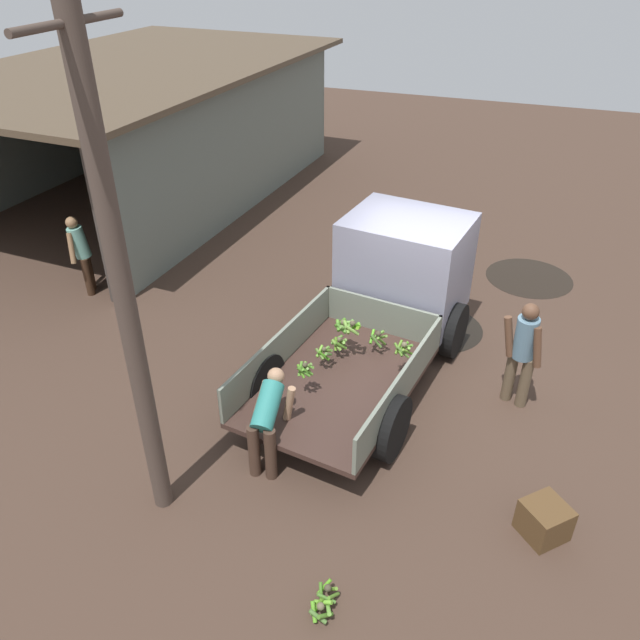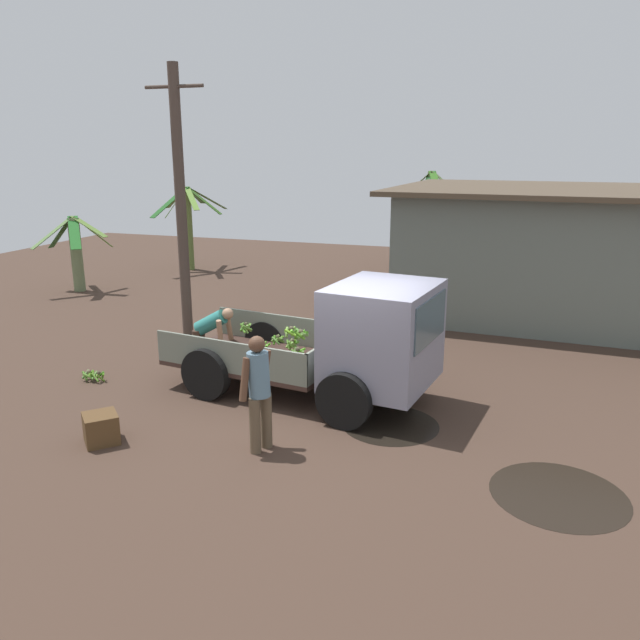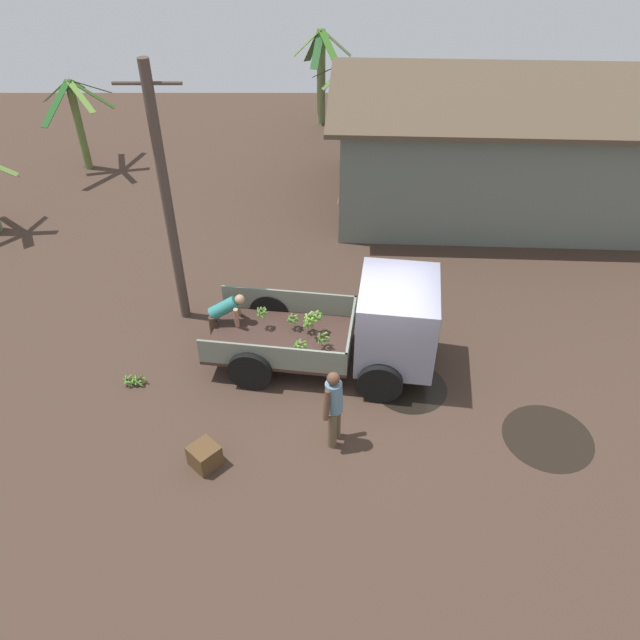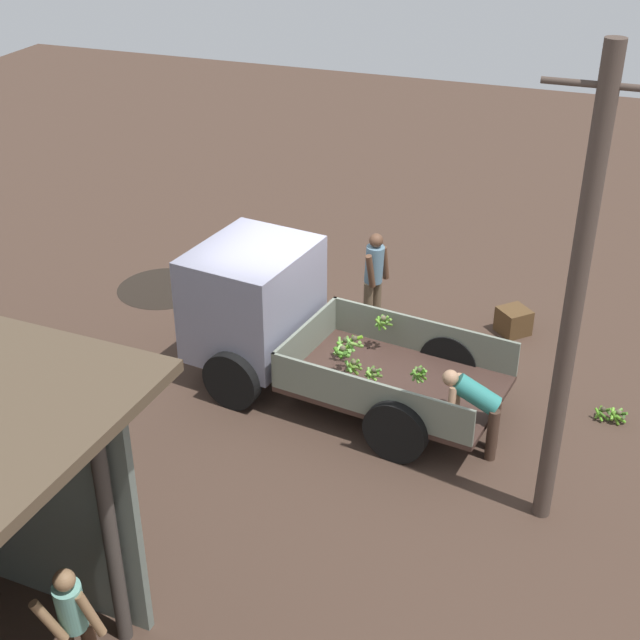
% 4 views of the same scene
% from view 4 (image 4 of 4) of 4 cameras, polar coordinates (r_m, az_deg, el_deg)
% --- Properties ---
extents(ground, '(36.00, 36.00, 0.00)m').
position_cam_4_polar(ground, '(14.28, -1.01, -2.67)').
color(ground, '#433026').
extents(mud_patch_0, '(1.69, 1.69, 0.01)m').
position_cam_4_polar(mud_patch_0, '(16.74, -10.01, 2.02)').
color(mud_patch_0, black).
rests_on(mud_patch_0, ground).
extents(mud_patch_1, '(1.52, 1.52, 0.01)m').
position_cam_4_polar(mud_patch_1, '(14.69, -4.22, -1.73)').
color(mud_patch_1, black).
rests_on(mud_patch_1, ground).
extents(cargo_truck, '(4.87, 2.68, 2.10)m').
position_cam_4_polar(cargo_truck, '(13.34, -2.75, 0.34)').
color(cargo_truck, '#3D2922').
rests_on(cargo_truck, ground).
extents(utility_pole, '(1.28, 0.22, 5.80)m').
position_cam_4_polar(utility_pole, '(10.09, 15.93, 0.91)').
color(utility_pole, '#493B32').
rests_on(utility_pole, ground).
extents(person_foreground_visitor, '(0.43, 0.64, 1.70)m').
position_cam_4_polar(person_foreground_visitor, '(14.89, 3.49, 2.88)').
color(person_foreground_visitor, brown).
rests_on(person_foreground_visitor, ground).
extents(person_worker_loading, '(0.83, 0.62, 1.23)m').
position_cam_4_polar(person_worker_loading, '(12.12, 10.02, -5.41)').
color(person_worker_loading, '#422D22').
rests_on(person_worker_loading, ground).
extents(person_bystander_near_shed, '(0.60, 0.56, 1.55)m').
position_cam_4_polar(person_bystander_near_shed, '(9.34, -15.53, -18.04)').
color(person_bystander_near_shed, '#3B2518').
rests_on(person_bystander_near_shed, ground).
extents(banana_bunch_on_ground_0, '(0.25, 0.25, 0.21)m').
position_cam_4_polar(banana_bunch_on_ground_0, '(13.53, 17.66, -5.64)').
color(banana_bunch_on_ground_0, '#443D2C').
rests_on(banana_bunch_on_ground_0, ground).
extents(banana_bunch_on_ground_1, '(0.27, 0.26, 0.21)m').
position_cam_4_polar(banana_bunch_on_ground_1, '(13.54, 18.56, -5.79)').
color(banana_bunch_on_ground_1, brown).
rests_on(banana_bunch_on_ground_1, ground).
extents(wooden_crate_0, '(0.66, 0.66, 0.44)m').
position_cam_4_polar(wooden_crate_0, '(15.31, 12.28, -0.06)').
color(wooden_crate_0, '#53391F').
rests_on(wooden_crate_0, ground).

